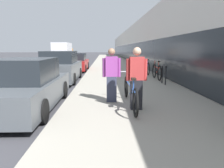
{
  "coord_description": "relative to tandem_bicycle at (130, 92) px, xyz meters",
  "views": [
    {
      "loc": [
        4.6,
        -3.96,
        1.74
      ],
      "look_at": [
        5.25,
        14.03,
        -1.17
      ],
      "focal_mm": 35.0,
      "sensor_mm": 36.0,
      "label": 1
    }
  ],
  "objects": [
    {
      "name": "storefront_facade",
      "position": [
        7.63,
        26.98,
        1.74
      ],
      "size": [
        10.01,
        70.0,
        4.56
      ],
      "color": "silver",
      "rests_on": "ground"
    },
    {
      "name": "cruiser_bike_nearest",
      "position": [
        2.03,
        5.3,
        0.03
      ],
      "size": [
        0.52,
        1.92,
        0.98
      ],
      "color": "black",
      "rests_on": "sidewalk_slab"
    },
    {
      "name": "vintage_roadster_curbside",
      "position": [
        -3.09,
        5.84,
        0.2
      ],
      "size": [
        1.95,
        4.51,
        1.62
      ],
      "color": "#4C5156",
      "rests_on": "ground"
    },
    {
      "name": "cruiser_bike_middle",
      "position": [
        1.95,
        7.68,
        0.03
      ],
      "size": [
        0.52,
        1.9,
        0.96
      ],
      "color": "black",
      "rests_on": "sidewalk_slab"
    },
    {
      "name": "parked_sedan_curbside",
      "position": [
        -3.0,
        0.33,
        0.13
      ],
      "size": [
        1.85,
        4.5,
        1.46
      ],
      "color": "#4C5156",
      "rests_on": "ground"
    },
    {
      "name": "tandem_bicycle",
      "position": [
        0.0,
        0.0,
        0.0
      ],
      "size": [
        0.52,
        2.86,
        0.88
      ],
      "color": "black",
      "rests_on": "sidewalk_slab"
    },
    {
      "name": "sidewalk_slab",
      "position": [
        0.33,
        18.98,
        -0.45
      ],
      "size": [
        4.55,
        70.0,
        0.16
      ],
      "color": "gray",
      "rests_on": "ground"
    },
    {
      "name": "parked_sedan_far",
      "position": [
        -3.02,
        11.58,
        0.11
      ],
      "size": [
        1.95,
        4.3,
        1.41
      ],
      "color": "maroon",
      "rests_on": "ground"
    },
    {
      "name": "person_bystander",
      "position": [
        -0.51,
        0.48,
        0.43
      ],
      "size": [
        0.54,
        0.21,
        1.6
      ],
      "color": "#33384C",
      "rests_on": "sidewalk_slab"
    },
    {
      "name": "moving_truck",
      "position": [
        -7.13,
        28.73,
        0.82
      ],
      "size": [
        2.36,
        6.8,
        2.66
      ],
      "color": "orange",
      "rests_on": "ground"
    },
    {
      "name": "person_rider",
      "position": [
        0.12,
        -0.38,
        0.44
      ],
      "size": [
        0.55,
        0.22,
        1.62
      ],
      "color": "black",
      "rests_on": "sidewalk_slab"
    },
    {
      "name": "bike_rack_hoop",
      "position": [
        1.98,
        3.71,
        0.14
      ],
      "size": [
        0.05,
        0.6,
        0.84
      ],
      "color": "black",
      "rests_on": "sidewalk_slab"
    }
  ]
}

